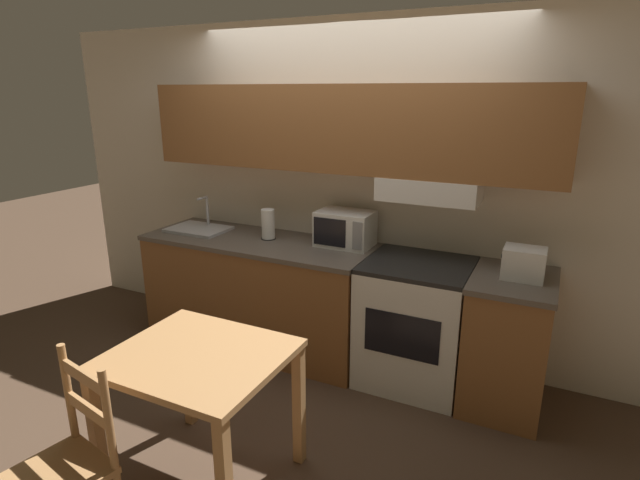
% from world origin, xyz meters
% --- Properties ---
extents(ground_plane, '(16.00, 16.00, 0.00)m').
position_xyz_m(ground_plane, '(0.00, 0.00, 0.00)').
color(ground_plane, '#4C3828').
extents(wall_back, '(5.49, 0.38, 2.55)m').
position_xyz_m(wall_back, '(0.02, -0.06, 1.50)').
color(wall_back, silver).
rests_on(wall_back, ground_plane).
extents(lower_counter_main, '(1.87, 0.70, 0.90)m').
position_xyz_m(lower_counter_main, '(-0.62, -0.34, 0.45)').
color(lower_counter_main, brown).
rests_on(lower_counter_main, ground_plane).
extents(lower_counter_right_stub, '(0.52, 0.70, 0.90)m').
position_xyz_m(lower_counter_right_stub, '(1.30, -0.34, 0.45)').
color(lower_counter_right_stub, brown).
rests_on(lower_counter_right_stub, ground_plane).
extents(stove_range, '(0.72, 0.67, 0.90)m').
position_xyz_m(stove_range, '(0.68, -0.33, 0.45)').
color(stove_range, white).
rests_on(stove_range, ground_plane).
extents(microwave, '(0.41, 0.29, 0.27)m').
position_xyz_m(microwave, '(0.06, -0.18, 1.03)').
color(microwave, white).
rests_on(microwave, lower_counter_main).
extents(toaster, '(0.26, 0.20, 0.20)m').
position_xyz_m(toaster, '(1.34, -0.33, 1.00)').
color(toaster, white).
rests_on(toaster, lower_counter_right_stub).
extents(sink_basin, '(0.49, 0.35, 0.27)m').
position_xyz_m(sink_basin, '(-1.21, -0.34, 0.92)').
color(sink_basin, '#B7BABF').
rests_on(sink_basin, lower_counter_main).
extents(paper_towel_roll, '(0.12, 0.12, 0.24)m').
position_xyz_m(paper_towel_roll, '(-0.55, -0.29, 1.02)').
color(paper_towel_roll, black).
rests_on(paper_towel_roll, lower_counter_main).
extents(dining_table, '(0.86, 0.75, 0.76)m').
position_xyz_m(dining_table, '(-0.05, -1.78, 0.64)').
color(dining_table, '#B27F4C').
rests_on(dining_table, ground_plane).
extents(chair_left_of_table, '(0.45, 0.45, 0.93)m').
position_xyz_m(chair_left_of_table, '(-0.31, -2.39, 0.44)').
color(chair_left_of_table, '#B27F4C').
rests_on(chair_left_of_table, ground_plane).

